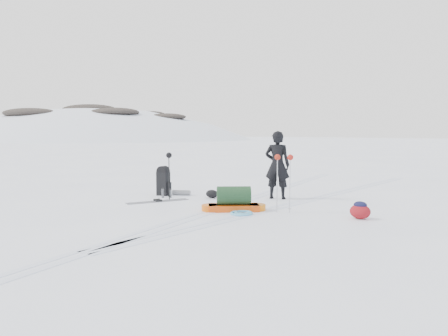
{
  "coord_description": "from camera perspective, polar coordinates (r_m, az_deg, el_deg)",
  "views": [
    {
      "loc": [
        5.84,
        -9.36,
        1.93
      ],
      "look_at": [
        -0.19,
        0.08,
        0.95
      ],
      "focal_mm": 35.0,
      "sensor_mm": 36.0,
      "label": 1
    }
  ],
  "objects": [
    {
      "name": "ground",
      "position": [
        11.2,
        0.62,
        -4.92
      ],
      "size": [
        200.0,
        200.0,
        0.0
      ],
      "primitive_type": "plane",
      "color": "white",
      "rests_on": "ground"
    },
    {
      "name": "ski_tracks",
      "position": [
        11.65,
        5.47,
        -4.54
      ],
      "size": [
        3.38,
        17.97,
        0.01
      ],
      "color": "silver",
      "rests_on": "ground"
    },
    {
      "name": "skier",
      "position": [
        12.27,
        6.97,
        0.39
      ],
      "size": [
        0.79,
        0.62,
        1.9
      ],
      "primitive_type": "imported",
      "rotation": [
        0.0,
        0.0,
        3.4
      ],
      "color": "black",
      "rests_on": "ground"
    },
    {
      "name": "pulk_sled",
      "position": [
        10.45,
        1.28,
        -4.38
      ],
      "size": [
        1.51,
        1.25,
        0.59
      ],
      "rotation": [
        0.0,
        0.0,
        0.62
      ],
      "color": "#D8490C",
      "rests_on": "ground"
    },
    {
      "name": "expedition_rucksack",
      "position": [
        13.0,
        -7.63,
        -1.79
      ],
      "size": [
        0.87,
        0.64,
        0.87
      ],
      "rotation": [
        0.0,
        0.0,
        0.1
      ],
      "color": "black",
      "rests_on": "ground"
    },
    {
      "name": "ski_poles_black",
      "position": [
        12.12,
        -7.2,
        0.91
      ],
      "size": [
        0.16,
        0.16,
        1.31
      ],
      "rotation": [
        0.0,
        0.0,
        0.12
      ],
      "color": "black",
      "rests_on": "ground"
    },
    {
      "name": "ski_poles_silver",
      "position": [
        10.2,
        7.81,
        0.54
      ],
      "size": [
        0.43,
        0.21,
        1.37
      ],
      "rotation": [
        0.0,
        0.0,
        0.42
      ],
      "color": "#AFB1B6",
      "rests_on": "ground"
    },
    {
      "name": "touring_skis_grey",
      "position": [
        11.94,
        -8.66,
        -4.29
      ],
      "size": [
        1.05,
        1.61,
        0.06
      ],
      "rotation": [
        0.0,
        0.0,
        1.06
      ],
      "color": "gray",
      "rests_on": "ground"
    },
    {
      "name": "touring_skis_white",
      "position": [
        10.63,
        3.36,
        -5.4
      ],
      "size": [
        0.53,
        1.63,
        0.06
      ],
      "rotation": [
        0.0,
        0.0,
        -1.38
      ],
      "color": "silver",
      "rests_on": "ground"
    },
    {
      "name": "rope_coil",
      "position": [
        10.05,
        2.37,
        -5.89
      ],
      "size": [
        0.54,
        0.54,
        0.06
      ],
      "rotation": [
        0.0,
        0.0,
        -0.03
      ],
      "color": "#59B0D8",
      "rests_on": "ground"
    },
    {
      "name": "small_daypack",
      "position": [
        9.96,
        17.36,
        -5.31
      ],
      "size": [
        0.55,
        0.5,
        0.39
      ],
      "rotation": [
        0.0,
        0.0,
        -0.44
      ],
      "color": "maroon",
      "rests_on": "ground"
    },
    {
      "name": "thermos_pair",
      "position": [
        12.55,
        -7.54,
        -3.27
      ],
      "size": [
        0.28,
        0.2,
        0.29
      ],
      "rotation": [
        0.0,
        0.0,
        -0.26
      ],
      "color": "#595C61",
      "rests_on": "ground"
    },
    {
      "name": "stuff_sack",
      "position": [
        12.43,
        -1.58,
        -3.4
      ],
      "size": [
        0.43,
        0.37,
        0.23
      ],
      "rotation": [
        0.0,
        0.0,
        0.27
      ],
      "color": "black",
      "rests_on": "ground"
    }
  ]
}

